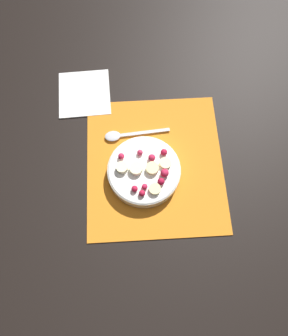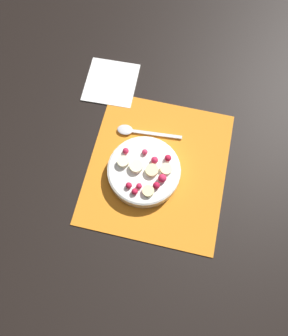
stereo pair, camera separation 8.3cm
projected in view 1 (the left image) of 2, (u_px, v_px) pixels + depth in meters
name	position (u px, v px, depth m)	size (l,w,h in m)	color
ground_plane	(155.00, 165.00, 0.88)	(3.00, 3.00, 0.00)	black
placemat	(155.00, 164.00, 0.88)	(0.40, 0.36, 0.01)	orange
fruit_bowl	(144.00, 171.00, 0.85)	(0.19, 0.19, 0.06)	silver
spoon	(123.00, 135.00, 0.90)	(0.03, 0.18, 0.01)	silver
napkin	(84.00, 93.00, 0.96)	(0.16, 0.15, 0.01)	white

